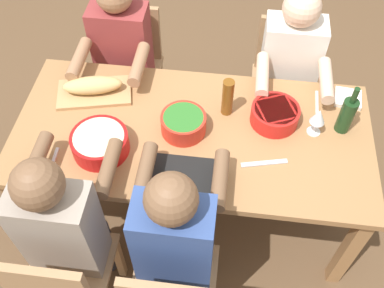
% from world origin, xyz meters
% --- Properties ---
extents(ground_plane, '(8.00, 8.00, 0.00)m').
position_xyz_m(ground_plane, '(0.00, 0.00, 0.00)').
color(ground_plane, brown).
extents(dining_table, '(1.85, 0.88, 0.74)m').
position_xyz_m(dining_table, '(0.00, 0.00, 0.66)').
color(dining_table, '#9E7044').
rests_on(dining_table, ground_plane).
extents(chair_near_right, '(0.40, 0.40, 0.85)m').
position_xyz_m(chair_near_right, '(0.51, -0.76, 0.48)').
color(chair_near_right, '#A87F56').
rests_on(chair_near_right, ground_plane).
extents(diner_near_right, '(0.41, 0.53, 1.20)m').
position_xyz_m(diner_near_right, '(0.51, -0.58, 0.70)').
color(diner_near_right, '#2D2D38').
rests_on(diner_near_right, ground_plane).
extents(diner_far_center, '(0.41, 0.53, 1.20)m').
position_xyz_m(diner_far_center, '(-0.00, 0.58, 0.70)').
color(diner_far_center, '#2D2D38').
rests_on(diner_far_center, ground_plane).
extents(chair_near_left, '(0.40, 0.40, 0.85)m').
position_xyz_m(chair_near_left, '(-0.51, -0.76, 0.48)').
color(chair_near_left, '#A87F56').
rests_on(chair_near_left, ground_plane).
extents(diner_near_left, '(0.41, 0.53, 1.20)m').
position_xyz_m(diner_near_left, '(-0.51, -0.58, 0.70)').
color(diner_near_left, '#2D2D38').
rests_on(diner_near_left, ground_plane).
extents(chair_far_right, '(0.40, 0.40, 0.85)m').
position_xyz_m(chair_far_right, '(0.51, 0.76, 0.48)').
color(chair_far_right, '#A87F56').
rests_on(chair_far_right, ground_plane).
extents(diner_far_right, '(0.41, 0.53, 1.20)m').
position_xyz_m(diner_far_right, '(0.51, 0.58, 0.70)').
color(diner_far_right, '#2D2D38').
rests_on(diner_far_right, ground_plane).
extents(serving_bowl_greens, '(0.23, 0.23, 0.10)m').
position_xyz_m(serving_bowl_greens, '(0.04, 0.00, 0.80)').
color(serving_bowl_greens, red).
rests_on(serving_bowl_greens, dining_table).
extents(serving_bowl_pasta, '(0.28, 0.28, 0.10)m').
position_xyz_m(serving_bowl_pasta, '(0.43, 0.18, 0.80)').
color(serving_bowl_pasta, red).
rests_on(serving_bowl_pasta, dining_table).
extents(serving_bowl_salad, '(0.25, 0.25, 0.10)m').
position_xyz_m(serving_bowl_salad, '(-0.42, -0.12, 0.79)').
color(serving_bowl_salad, red).
rests_on(serving_bowl_salad, dining_table).
extents(cutting_board, '(0.44, 0.31, 0.02)m').
position_xyz_m(cutting_board, '(0.57, -0.20, 0.75)').
color(cutting_board, tan).
rests_on(cutting_board, dining_table).
extents(bread_loaf, '(0.34, 0.18, 0.09)m').
position_xyz_m(bread_loaf, '(0.57, -0.20, 0.81)').
color(bread_loaf, tan).
rests_on(bread_loaf, cutting_board).
extents(wine_bottle, '(0.08, 0.08, 0.29)m').
position_xyz_m(wine_bottle, '(-0.77, -0.11, 0.85)').
color(wine_bottle, '#193819').
rests_on(wine_bottle, dining_table).
extents(beer_bottle, '(0.06, 0.06, 0.22)m').
position_xyz_m(beer_bottle, '(-0.17, -0.16, 0.85)').
color(beer_bottle, brown).
rests_on(beer_bottle, dining_table).
extents(wine_glass, '(0.08, 0.08, 0.17)m').
position_xyz_m(wine_glass, '(-0.62, -0.07, 0.86)').
color(wine_glass, silver).
rests_on(wine_glass, dining_table).
extents(placemat_far_center, '(0.32, 0.23, 0.01)m').
position_xyz_m(placemat_far_center, '(0.00, 0.28, 0.74)').
color(placemat_far_center, black).
rests_on(placemat_far_center, dining_table).
extents(fork_near_left, '(0.02, 0.17, 0.01)m').
position_xyz_m(fork_near_left, '(-0.65, -0.28, 0.74)').
color(fork_near_left, silver).
rests_on(fork_near_left, dining_table).
extents(fork_far_right, '(0.02, 0.17, 0.01)m').
position_xyz_m(fork_far_right, '(0.65, 0.28, 0.74)').
color(fork_far_right, silver).
rests_on(fork_far_right, dining_table).
extents(carving_knife, '(0.23, 0.08, 0.01)m').
position_xyz_m(carving_knife, '(-0.38, 0.16, 0.74)').
color(carving_knife, silver).
rests_on(carving_knife, dining_table).
extents(napkin_stack, '(0.15, 0.15, 0.02)m').
position_xyz_m(napkin_stack, '(-0.82, -0.33, 0.75)').
color(napkin_stack, white).
rests_on(napkin_stack, dining_table).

